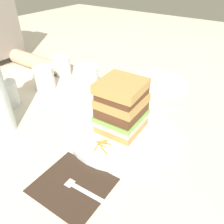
{
  "coord_description": "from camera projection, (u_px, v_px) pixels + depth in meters",
  "views": [
    {
      "loc": [
        -0.42,
        -0.27,
        0.39
      ],
      "look_at": [
        -0.02,
        0.02,
        0.05
      ],
      "focal_mm": 36.51,
      "sensor_mm": 36.0,
      "label": 1
    }
  ],
  "objects": [
    {
      "name": "carrot_shred_5",
      "position": [
        105.0,
        144.0,
        0.55
      ],
      "size": [
        0.02,
        0.03,
        0.0
      ],
      "primitive_type": "cylinder",
      "rotation": [
        0.0,
        1.57,
        2.02
      ],
      "color": "orange",
      "rests_on": "main_plate"
    },
    {
      "name": "napkin_dark",
      "position": [
        73.0,
        185.0,
        0.47
      ],
      "size": [
        0.14,
        0.15,
        0.0
      ],
      "primitive_type": "cube",
      "rotation": [
        0.0,
        0.0,
        0.03
      ],
      "color": "#38281E",
      "rests_on": "ground_plane"
    },
    {
      "name": "carrot_shred_10",
      "position": [
        137.0,
        111.0,
        0.67
      ],
      "size": [
        0.03,
        0.01,
        0.0
      ],
      "primitive_type": "cylinder",
      "rotation": [
        0.0,
        1.57,
        0.4
      ],
      "color": "orange",
      "rests_on": "main_plate"
    },
    {
      "name": "empty_tumbler_2",
      "position": [
        63.0,
        66.0,
        0.9
      ],
      "size": [
        0.06,
        0.06,
        0.07
      ],
      "primitive_type": "cylinder",
      "color": "silver",
      "rests_on": "ground_plane"
    },
    {
      "name": "carrot_shred_7",
      "position": [
        133.0,
        112.0,
        0.67
      ],
      "size": [
        0.01,
        0.03,
        0.0
      ],
      "primitive_type": "cylinder",
      "rotation": [
        0.0,
        1.57,
        1.73
      ],
      "color": "orange",
      "rests_on": "main_plate"
    },
    {
      "name": "carrot_shred_11",
      "position": [
        141.0,
        112.0,
        0.67
      ],
      "size": [
        0.03,
        0.01,
        0.0
      ],
      "primitive_type": "cylinder",
      "rotation": [
        0.0,
        1.57,
        0.28
      ],
      "color": "orange",
      "rests_on": "main_plate"
    },
    {
      "name": "carrot_shred_1",
      "position": [
        102.0,
        145.0,
        0.55
      ],
      "size": [
        0.0,
        0.02,
        0.0
      ],
      "primitive_type": "cylinder",
      "rotation": [
        0.0,
        1.57,
        1.62
      ],
      "color": "orange",
      "rests_on": "main_plate"
    },
    {
      "name": "carrot_shred_3",
      "position": [
        97.0,
        147.0,
        0.54
      ],
      "size": [
        0.03,
        0.01,
        0.0
      ],
      "primitive_type": "cylinder",
      "rotation": [
        0.0,
        1.57,
        0.28
      ],
      "color": "orange",
      "rests_on": "main_plate"
    },
    {
      "name": "sandwich",
      "position": [
        122.0,
        107.0,
        0.57
      ],
      "size": [
        0.12,
        0.11,
        0.14
      ],
      "color": "tan",
      "rests_on": "main_plate"
    },
    {
      "name": "empty_tumbler_1",
      "position": [
        7.0,
        94.0,
        0.71
      ],
      "size": [
        0.07,
        0.07,
        0.08
      ],
      "primitive_type": "cylinder",
      "color": "silver",
      "rests_on": "ground_plane"
    },
    {
      "name": "main_plate",
      "position": [
        121.0,
        130.0,
        0.61
      ],
      "size": [
        0.29,
        0.29,
        0.01
      ],
      "primitive_type": "cylinder",
      "color": "white",
      "rests_on": "ground_plane"
    },
    {
      "name": "side_plate",
      "position": [
        157.0,
        81.0,
        0.86
      ],
      "size": [
        0.2,
        0.2,
        0.01
      ],
      "primitive_type": "cylinder",
      "color": "white",
      "rests_on": "ground_plane"
    },
    {
      "name": "fork",
      "position": [
        81.0,
        188.0,
        0.46
      ],
      "size": [
        0.03,
        0.17,
        0.0
      ],
      "color": "silver",
      "rests_on": "napkin_dark"
    },
    {
      "name": "knife",
      "position": [
        151.0,
        104.0,
        0.73
      ],
      "size": [
        0.04,
        0.2,
        0.0
      ],
      "color": "silver",
      "rests_on": "ground_plane"
    },
    {
      "name": "ground_plane",
      "position": [
        120.0,
        127.0,
        0.63
      ],
      "size": [
        3.0,
        3.0,
        0.0
      ],
      "primitive_type": "plane",
      "color": "beige"
    },
    {
      "name": "carrot_shred_6",
      "position": [
        141.0,
        111.0,
        0.67
      ],
      "size": [
        0.01,
        0.03,
        0.0
      ],
      "primitive_type": "cylinder",
      "rotation": [
        0.0,
        1.57,
        4.53
      ],
      "color": "orange",
      "rests_on": "main_plate"
    },
    {
      "name": "carrot_shred_2",
      "position": [
        104.0,
        150.0,
        0.53
      ],
      "size": [
        0.01,
        0.03,
        0.0
      ],
      "primitive_type": "cylinder",
      "rotation": [
        0.0,
        1.57,
        4.32
      ],
      "color": "orange",
      "rests_on": "main_plate"
    },
    {
      "name": "carrot_shred_9",
      "position": [
        135.0,
        109.0,
        0.68
      ],
      "size": [
        0.0,
        0.02,
        0.0
      ],
      "primitive_type": "cylinder",
      "rotation": [
        0.0,
        1.57,
        1.6
      ],
      "color": "orange",
      "rests_on": "main_plate"
    },
    {
      "name": "empty_tumbler_0",
      "position": [
        44.0,
        78.0,
        0.8
      ],
      "size": [
        0.07,
        0.07,
        0.08
      ],
      "primitive_type": "cylinder",
      "color": "silver",
      "rests_on": "ground_plane"
    },
    {
      "name": "carrot_shred_4",
      "position": [
        103.0,
        142.0,
        0.56
      ],
      "size": [
        0.01,
        0.02,
        0.0
      ],
      "primitive_type": "cylinder",
      "rotation": [
        0.0,
        1.57,
        2.04
      ],
      "color": "orange",
      "rests_on": "main_plate"
    },
    {
      "name": "carrot_shred_8",
      "position": [
        140.0,
        115.0,
        0.65
      ],
      "size": [
        0.03,
        0.01,
        0.0
      ],
      "primitive_type": "cylinder",
      "rotation": [
        0.0,
        1.57,
        3.34
      ],
      "color": "orange",
      "rests_on": "main_plate"
    },
    {
      "name": "juice_glass",
      "position": [
        87.0,
        81.0,
        0.77
      ],
      "size": [
        0.08,
        0.08,
        0.09
      ],
      "color": "white",
      "rests_on": "ground_plane"
    },
    {
      "name": "carrot_shred_0",
      "position": [
        102.0,
        141.0,
        0.56
      ],
      "size": [
        0.02,
        0.02,
        0.0
      ],
      "primitive_type": "cylinder",
      "rotation": [
        0.0,
        1.57,
        5.54
      ],
      "color": "orange",
      "rests_on": "main_plate"
    }
  ]
}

